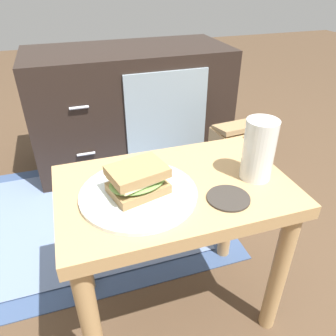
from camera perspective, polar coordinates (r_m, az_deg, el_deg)
ground_plane at (r=1.12m, az=0.85°, el=-22.64°), size 8.00×8.00×0.00m
side_table at (r=0.84m, az=1.05°, el=-7.96°), size 0.56×0.36×0.46m
tv_cabinet at (r=1.70m, az=-6.45°, el=10.52°), size 0.96×0.46×0.58m
area_rug at (r=1.45m, az=-16.51°, el=-8.17°), size 1.21×0.87×0.01m
plate at (r=0.75m, az=-5.16°, el=-4.48°), size 0.27×0.27×0.01m
sandwich_front at (r=0.73m, az=-5.30°, el=-2.09°), size 0.15×0.13×0.07m
beer_glass at (r=0.81m, az=15.53°, el=2.82°), size 0.08×0.08×0.15m
coaster at (r=0.75m, az=10.50°, el=-5.18°), size 0.10×0.10×0.01m
paper_bag at (r=1.45m, az=11.34°, el=1.00°), size 0.20×0.15×0.36m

